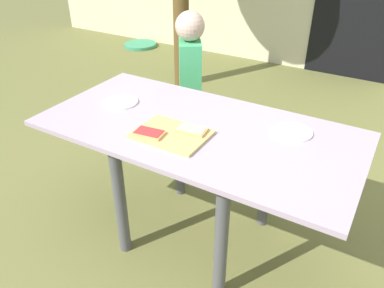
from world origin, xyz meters
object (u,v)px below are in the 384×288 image
(child_left, at_px, (190,78))
(cutting_board, at_px, (172,134))
(plate_white_left, at_px, (121,102))
(plate_white_right, at_px, (292,132))
(pizza_slice_far_right, at_px, (192,130))
(pizza_slice_near_left, at_px, (149,133))
(garden_hose_coil, at_px, (140,45))
(dining_table, at_px, (197,146))

(child_left, bearing_deg, cutting_board, -64.64)
(plate_white_left, distance_m, plate_white_right, 0.91)
(child_left, bearing_deg, plate_white_right, -31.18)
(pizza_slice_far_right, xyz_separation_m, pizza_slice_near_left, (-0.15, -0.12, 0.00))
(child_left, bearing_deg, garden_hose_coil, 134.64)
(pizza_slice_far_right, height_order, child_left, child_left)
(dining_table, height_order, cutting_board, cutting_board)
(pizza_slice_near_left, height_order, child_left, child_left)
(pizza_slice_far_right, relative_size, child_left, 0.14)
(plate_white_left, xyz_separation_m, garden_hose_coil, (-1.95, 2.68, -0.69))
(pizza_slice_far_right, height_order, plate_white_left, pizza_slice_far_right)
(pizza_slice_near_left, bearing_deg, garden_hose_coil, 128.39)
(dining_table, distance_m, garden_hose_coil, 3.68)
(pizza_slice_far_right, xyz_separation_m, plate_white_left, (-0.50, 0.10, -0.02))
(cutting_board, distance_m, pizza_slice_near_left, 0.10)
(plate_white_right, height_order, garden_hose_coil, plate_white_right)
(pizza_slice_near_left, relative_size, child_left, 0.14)
(plate_white_left, xyz_separation_m, plate_white_right, (0.89, 0.15, 0.00))
(dining_table, bearing_deg, plate_white_left, 177.41)
(child_left, distance_m, garden_hose_coil, 2.89)
(plate_white_left, bearing_deg, pizza_slice_far_right, -10.88)
(dining_table, distance_m, plate_white_left, 0.50)
(pizza_slice_near_left, xyz_separation_m, child_left, (-0.31, 0.89, -0.10))
(dining_table, bearing_deg, cutting_board, -114.75)
(plate_white_left, distance_m, garden_hose_coil, 3.38)
(cutting_board, distance_m, pizza_slice_far_right, 0.09)
(dining_table, xyz_separation_m, plate_white_left, (-0.49, 0.02, 0.11))
(pizza_slice_far_right, bearing_deg, child_left, 121.11)
(plate_white_right, bearing_deg, pizza_slice_far_right, -148.40)
(pizza_slice_far_right, relative_size, garden_hose_coil, 0.33)
(cutting_board, distance_m, garden_hose_coil, 3.76)
(pizza_slice_far_right, relative_size, plate_white_right, 0.80)
(dining_table, relative_size, garden_hose_coil, 3.52)
(plate_white_right, bearing_deg, plate_white_left, -170.53)
(cutting_board, height_order, garden_hose_coil, cutting_board)
(cutting_board, xyz_separation_m, child_left, (-0.39, 0.82, -0.09))
(plate_white_left, relative_size, plate_white_right, 1.00)
(plate_white_right, bearing_deg, cutting_board, -147.13)
(plate_white_left, bearing_deg, child_left, 86.98)
(dining_table, height_order, pizza_slice_far_right, pizza_slice_far_right)
(pizza_slice_far_right, distance_m, child_left, 0.90)
(dining_table, distance_m, child_left, 0.83)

